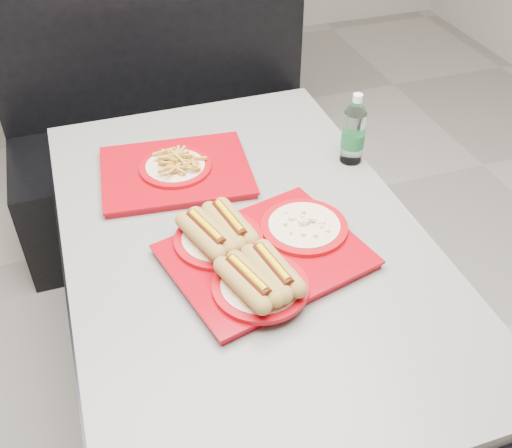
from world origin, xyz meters
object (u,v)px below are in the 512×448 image
object	(u,v)px
diner_table	(245,278)
tray_near	(258,252)
booth_bench	(168,137)
tray_far	(176,169)
water_bottle	(354,133)

from	to	relation	value
diner_table	tray_near	distance (m)	0.23
diner_table	tray_near	size ratio (longest dim) A/B	2.70
booth_bench	tray_far	xyz separation A→B (m)	(-0.11, -0.79, 0.37)
tray_far	booth_bench	bearing A→B (deg)	82.10
diner_table	tray_far	size ratio (longest dim) A/B	3.12
tray_near	tray_far	world-z (taller)	tray_near
diner_table	water_bottle	size ratio (longest dim) A/B	6.51
booth_bench	tray_far	world-z (taller)	booth_bench
water_bottle	diner_table	bearing A→B (deg)	-151.45
tray_near	diner_table	bearing A→B (deg)	89.64
booth_bench	water_bottle	world-z (taller)	booth_bench
tray_near	tray_far	xyz separation A→B (m)	(-0.11, 0.42, -0.01)
tray_far	water_bottle	distance (m)	0.53
tray_far	water_bottle	world-z (taller)	water_bottle
diner_table	tray_far	world-z (taller)	tray_far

